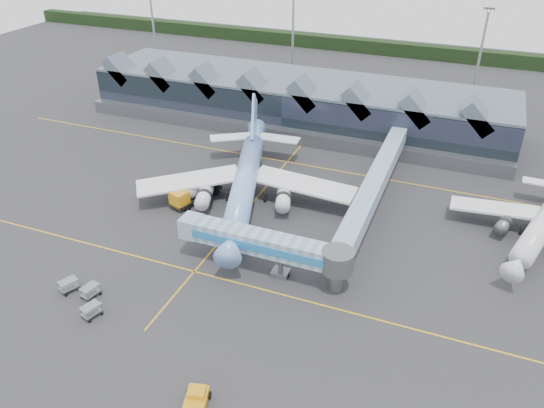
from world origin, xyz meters
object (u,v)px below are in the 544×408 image
at_px(pushback_tug, 196,401).
at_px(main_airliner, 246,179).
at_px(jet_bridge, 274,247).
at_px(fuel_truck, 197,189).

bearing_deg(pushback_tug, main_airliner, 91.53).
bearing_deg(pushback_tug, jet_bridge, 75.81).
bearing_deg(fuel_truck, pushback_tug, -44.36).
height_order(fuel_truck, pushback_tug, fuel_truck).
bearing_deg(jet_bridge, pushback_tug, -88.19).
height_order(jet_bridge, pushback_tug, jet_bridge).
bearing_deg(fuel_truck, main_airliner, 37.77).
distance_m(main_airliner, pushback_tug, 41.15).
xyz_separation_m(main_airliner, fuel_truck, (-7.55, -2.83, -2.02)).
distance_m(main_airliner, jet_bridge, 20.25).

